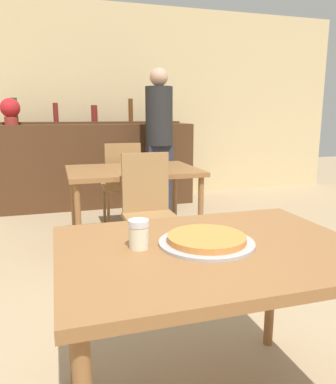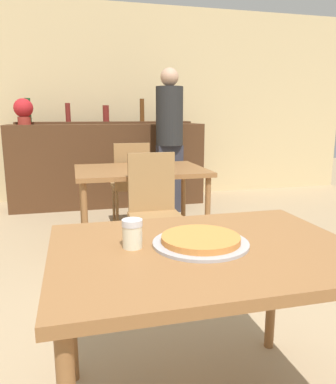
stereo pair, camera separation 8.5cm
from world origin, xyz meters
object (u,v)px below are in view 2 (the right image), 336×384
Objects in this scene: chair_far_side_back at (131,180)px; person_standing at (169,135)px; pizza_tray at (201,241)px; potted_plant at (23,110)px; chair_far_side_front at (154,205)px; cheese_shaker at (132,233)px.

chair_far_side_back is 0.53× the size of person_standing.
pizza_tray is 1.13× the size of potted_plant.
chair_far_side_front is 1.00× the size of chair_far_side_back.
chair_far_side_back reaches higher than pizza_tray.
potted_plant reaches higher than chair_far_side_back.
pizza_tray is 0.21× the size of person_standing.
person_standing reaches higher than potted_plant.
chair_far_side_back is 2.90× the size of potted_plant.
cheese_shaker is at bearing 172.39° from pizza_tray.
chair_far_side_back is 2.74m from pizza_tray.
chair_far_side_front is at bearing 84.58° from pizza_tray.
chair_far_side_back is at bearing 90.00° from chair_far_side_front.
person_standing is (0.99, 3.28, 0.17)m from cheese_shaker.
cheese_shaker is 3.43m from person_standing.
chair_far_side_back is at bearing 81.48° from cheese_shaker.
pizza_tray is (-0.14, -2.73, 0.23)m from chair_far_side_back.
pizza_tray is at bearing -102.48° from person_standing.
cheese_shaker is at bearing -78.44° from potted_plant.
chair_far_side_back is at bearing -43.39° from potted_plant.
pizza_tray is 3.40m from person_standing.
chair_far_side_front reaches higher than cheese_shaker.
cheese_shaker is at bearing -105.19° from chair_far_side_front.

